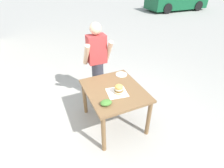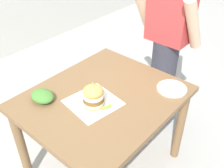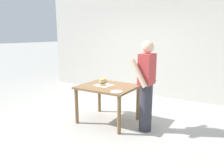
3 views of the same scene
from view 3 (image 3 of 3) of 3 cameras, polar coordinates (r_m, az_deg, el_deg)
name	(u,v)px [view 3 (image 3 of 3)]	position (r m, az deg, el deg)	size (l,w,h in m)	color
ground_plane	(108,121)	(4.69, -1.06, -9.66)	(80.00, 80.00, 0.00)	#ADAAA3
patio_table	(108,91)	(4.48, -1.10, -1.94)	(0.94, 1.11, 0.77)	brown
serving_paper	(104,85)	(4.51, -2.15, -0.29)	(0.32, 0.32, 0.00)	white
sandwich	(102,82)	(4.48, -2.51, 0.63)	(0.15, 0.15, 0.19)	gold
pickle_spear	(101,86)	(4.41, -2.88, -0.43)	(0.02, 0.02, 0.07)	#8EA83D
side_plate_with_forks	(116,92)	(3.98, 1.16, -2.00)	(0.22, 0.22, 0.02)	white
side_salad	(103,80)	(4.84, -2.44, 1.03)	(0.18, 0.14, 0.07)	#477F33
diner_across_table	(146,85)	(4.05, 8.92, -0.29)	(0.55, 0.35, 1.69)	#33333D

